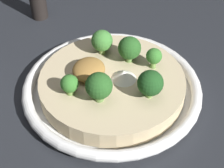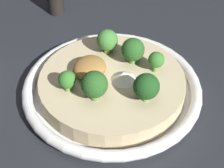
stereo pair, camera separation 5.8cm
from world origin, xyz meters
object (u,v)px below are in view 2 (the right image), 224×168
at_px(broccoli_front_left, 107,40).
at_px(broccoli_front, 67,80).
at_px(broccoli_front_right, 94,85).
at_px(broccoli_back_right, 146,87).
at_px(risotto_bowl, 112,86).
at_px(broccoli_left, 133,50).
at_px(broccoli_back_left, 156,60).

bearing_deg(broccoli_front_left, broccoli_front, -16.34).
height_order(broccoli_front_left, broccoli_front_right, broccoli_front_right).
distance_m(broccoli_front_left, broccoli_back_right, 0.13).
xyz_separation_m(broccoli_front_left, broccoli_front, (0.11, -0.03, -0.01)).
height_order(broccoli_front, broccoli_front_right, broccoli_front_right).
relative_size(risotto_bowl, broccoli_front_right, 6.05).
bearing_deg(broccoli_front_right, broccoli_left, 160.97).
distance_m(broccoli_back_right, broccoli_front, 0.12).
bearing_deg(broccoli_back_left, broccoli_back_right, -1.45).
xyz_separation_m(broccoli_front_left, broccoli_left, (0.02, 0.05, 0.00)).
bearing_deg(broccoli_back_left, broccoli_front, -56.57).
relative_size(broccoli_front_left, broccoli_back_left, 1.20).
bearing_deg(broccoli_front_right, broccoli_front, -99.07).
height_order(risotto_bowl, broccoli_front_right, broccoli_front_right).
xyz_separation_m(broccoli_back_left, broccoli_left, (-0.01, -0.04, 0.00)).
relative_size(broccoli_front_left, broccoli_front_right, 0.91).
bearing_deg(broccoli_front, broccoli_left, 138.73).
distance_m(risotto_bowl, broccoli_back_right, 0.09).
distance_m(broccoli_front_left, broccoli_front_right, 0.12).
bearing_deg(broccoli_back_right, broccoli_front_right, -76.50).
bearing_deg(broccoli_back_right, broccoli_back_left, 178.55).
distance_m(risotto_bowl, broccoli_front, 0.08).
height_order(broccoli_front_left, broccoli_left, broccoli_left).
height_order(risotto_bowl, broccoli_front, broccoli_front).
height_order(broccoli_back_right, broccoli_front, broccoli_back_right).
distance_m(broccoli_front_left, broccoli_back_left, 0.10).
relative_size(broccoli_back_left, broccoli_front_right, 0.76).
relative_size(broccoli_back_right, broccoli_left, 1.01).
relative_size(broccoli_front_left, broccoli_front, 1.30).
bearing_deg(broccoli_left, broccoli_back_right, 25.98).
xyz_separation_m(broccoli_front_left, broccoli_front_right, (0.12, 0.02, 0.00)).
bearing_deg(broccoli_back_right, broccoli_left, -154.02).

